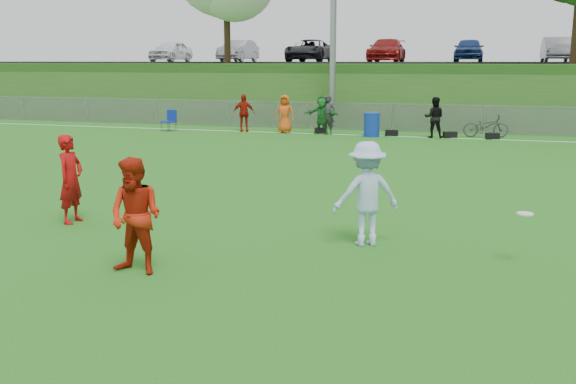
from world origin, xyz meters
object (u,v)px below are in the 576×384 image
at_px(player_red_center, 136,216).
at_px(player_blue, 366,194).
at_px(frisbee, 525,214).
at_px(recycling_bin, 372,125).
at_px(bicycle, 486,126).
at_px(player_red_left, 71,179).

distance_m(player_red_center, player_blue, 3.96).
relative_size(player_blue, frisbee, 7.09).
height_order(recycling_bin, bicycle, recycling_bin).
bearing_deg(frisbee, player_red_left, 177.79).
bearing_deg(bicycle, player_red_left, 147.56).
height_order(player_red_center, frisbee, player_red_center).
xyz_separation_m(player_blue, bicycle, (2.15, 17.41, -0.43)).
distance_m(player_red_center, recycling_bin, 18.83).
bearing_deg(recycling_bin, player_blue, -81.27).
xyz_separation_m(frisbee, recycling_bin, (-5.08, 16.72, -0.32)).
bearing_deg(bicycle, frisbee, 173.58).
bearing_deg(bicycle, recycling_bin, 95.48).
height_order(player_blue, bicycle, player_blue).
xyz_separation_m(player_red_center, frisbee, (5.64, 2.10, -0.06)).
bearing_deg(recycling_bin, frisbee, -73.10).
height_order(player_red_left, frisbee, player_red_left).
distance_m(player_red_center, bicycle, 20.60).
height_order(frisbee, bicycle, bicycle).
distance_m(player_red_center, frisbee, 6.02).
distance_m(player_red_left, frisbee, 8.46).
distance_m(player_blue, recycling_bin, 16.51).
xyz_separation_m(player_red_left, player_red_center, (2.81, -2.43, 0.01)).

